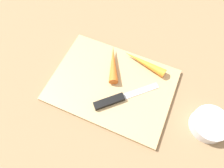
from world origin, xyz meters
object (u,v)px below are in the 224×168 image
Objects in this scene: carrot_long at (144,63)px; small_bowl at (209,124)px; cutting_board at (112,85)px; knife at (113,100)px; carrot_short at (113,64)px.

small_bowl is at bearing 164.36° from carrot_long.
cutting_board is 0.06m from knife.
knife is at bearing -171.61° from small_bowl.
knife is at bearing 85.80° from carrot_long.
knife is 0.15m from carrot_long.
knife is 1.57× the size of small_bowl.
small_bowl is (0.31, -0.07, -0.01)m from carrot_short.
carrot_short reaches higher than knife.
cutting_board is 2.77× the size of carrot_short.
carrot_long reaches higher than cutting_board.
small_bowl is (0.29, -0.01, 0.01)m from cutting_board.
knife is 1.11× the size of carrot_long.
carrot_long is (0.06, 0.10, 0.02)m from cutting_board.
carrot_short reaches higher than small_bowl.
carrot_short is at bearing 36.11° from carrot_long.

